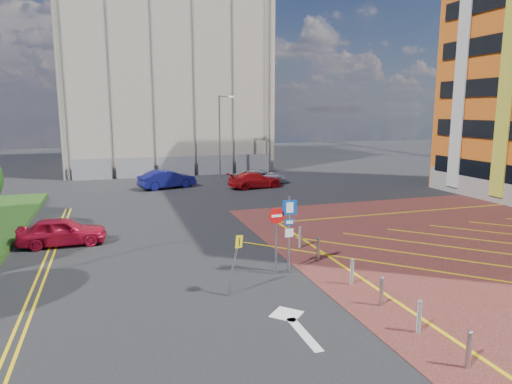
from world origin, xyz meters
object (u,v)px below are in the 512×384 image
car_silver_back (261,176)px  warning_sign (235,257)px  lamp_back (220,133)px  car_red_left (62,231)px  car_red_back (255,180)px  car_blue_back (167,179)px  sign_cluster (284,227)px

car_silver_back → warning_sign: bearing=169.7°
lamp_back → car_silver_back: lamp_back is taller
car_red_left → car_red_back: bearing=-47.0°
car_red_left → car_red_back: car_red_left is taller
car_blue_back → car_red_back: bearing=-123.1°
car_red_left → car_silver_back: 21.60m
sign_cluster → car_blue_back: (-2.06, 22.19, -1.17)m
warning_sign → lamp_back: bearing=77.6°
lamp_back → car_silver_back: size_ratio=1.72×
car_blue_back → car_red_back: size_ratio=1.03×
sign_cluster → warning_sign: 2.97m
warning_sign → sign_cluster: bearing=32.0°
warning_sign → car_red_back: 22.94m
lamp_back → sign_cluster: bearing=-98.0°
warning_sign → car_silver_back: (8.83, 23.77, -0.78)m
sign_cluster → lamp_back: bearing=82.0°
lamp_back → car_silver_back: bearing=-61.8°
car_red_left → warning_sign: bearing=-142.5°
car_blue_back → car_red_back: car_blue_back is taller
car_red_back → car_silver_back: bearing=-38.9°
warning_sign → car_blue_back: size_ratio=0.47×
car_blue_back → sign_cluster: bearing=168.5°
lamp_back → sign_cluster: (-3.78, -27.02, -2.41)m
lamp_back → warning_sign: lamp_back is taller
lamp_back → car_red_back: size_ratio=1.72×
sign_cluster → car_silver_back: 23.15m
lamp_back → warning_sign: (-6.26, -28.56, -2.93)m
lamp_back → car_red_left: 24.00m
car_blue_back → car_silver_back: car_blue_back is taller
lamp_back → sign_cluster: lamp_back is taller
car_red_left → car_silver_back: bearing=-45.0°
car_silver_back → car_blue_back: bearing=100.3°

